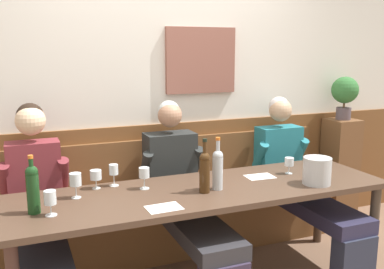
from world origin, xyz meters
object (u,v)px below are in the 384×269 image
wine_glass_right_end (114,171)px  wine_glass_left_end (96,176)px  wine_bottle_amber_mid (205,170)px  wine_glass_center_rear (289,162)px  ice_bucket (317,171)px  potted_plant (345,93)px  wine_bottle_green_tall (33,188)px  person_center_left_seat (184,192)px  wine_glass_mid_right (50,198)px  person_right_seat (299,178)px  water_tumbler_left (318,171)px  wall_bench (174,218)px  wine_glass_near_bucket (75,180)px  wine_glass_by_bottle (144,173)px  dining_table (204,199)px  wine_bottle_clear_water (218,168)px  person_left_seat (38,208)px

wine_glass_right_end → wine_glass_left_end: wine_glass_right_end is taller
wine_bottle_amber_mid → wine_glass_center_rear: (0.78, 0.16, -0.06)m
ice_bucket → potted_plant: (0.98, 0.88, 0.43)m
wine_bottle_green_tall → wine_glass_left_end: bearing=37.6°
person_center_left_seat → wine_glass_mid_right: (-0.99, -0.42, 0.22)m
wine_bottle_green_tall → wine_glass_center_rear: bearing=3.9°
potted_plant → wine_glass_center_rear: bearing=-149.9°
wine_glass_center_rear → wine_glass_mid_right: 1.78m
wine_glass_right_end → potted_plant: (2.32, 0.38, 0.42)m
person_right_seat → potted_plant: (0.76, 0.38, 0.66)m
person_right_seat → water_tumbler_left: 0.38m
wall_bench → wine_glass_center_rear: bearing=-36.6°
wine_glass_near_bucket → water_tumbler_left: bearing=-5.7°
person_center_left_seat → wine_glass_near_bucket: 0.86m
wine_glass_left_end → wine_bottle_amber_mid: bearing=-28.5°
ice_bucket → person_center_left_seat: bearing=147.6°
wine_glass_right_end → person_center_left_seat: bearing=1.4°
wine_glass_left_end → wine_glass_center_rear: bearing=-7.7°
person_center_left_seat → wine_glass_near_bucket: size_ratio=7.78×
wall_bench → wine_glass_by_bottle: wall_bench is taller
ice_bucket → wine_glass_mid_right: bearing=177.1°
ice_bucket → wine_glass_center_rear: bearing=96.3°
dining_table → potted_plant: 1.98m
wine_glass_by_bottle → potted_plant: bearing=13.7°
wine_glass_mid_right → wine_glass_right_end: bearing=42.1°
wine_bottle_clear_water → potted_plant: potted_plant is taller
person_right_seat → wine_glass_mid_right: bearing=-168.5°
person_left_seat → wine_glass_right_end: 0.55m
wine_glass_right_end → potted_plant: bearing=9.3°
wall_bench → wine_glass_center_rear: wall_bench is taller
wine_bottle_amber_mid → wine_bottle_green_tall: bearing=178.1°
wine_bottle_green_tall → wine_bottle_clear_water: 1.18m
person_left_seat → wine_glass_mid_right: (0.06, -0.43, 0.20)m
wall_bench → water_tumbler_left: wall_bench is taller
person_left_seat → wine_glass_left_end: (0.38, -0.03, 0.19)m
wine_glass_right_end → wine_glass_center_rear: bearing=-9.1°
person_right_seat → wine_glass_near_bucket: size_ratio=7.71×
wine_bottle_clear_water → wine_bottle_green_tall: bearing=179.6°
ice_bucket → wine_glass_right_end: (-1.34, 0.50, 0.01)m
person_center_left_seat → ice_bucket: size_ratio=6.50×
person_right_seat → wine_bottle_clear_water: 1.03m
wine_bottle_clear_water → wine_glass_right_end: wine_bottle_clear_water is taller
wine_glass_by_bottle → water_tumbler_left: (1.30, -0.19, -0.07)m
wine_glass_right_end → wine_glass_near_bucket: size_ratio=0.94×
ice_bucket → wine_bottle_amber_mid: bearing=170.8°
person_right_seat → wine_glass_center_rear: 0.40m
person_center_left_seat → wine_bottle_amber_mid: bearing=-90.1°
person_center_left_seat → wine_glass_near_bucket: bearing=-168.1°
person_right_seat → wine_bottle_amber_mid: size_ratio=3.46×
person_right_seat → wine_bottle_amber_mid: bearing=-160.4°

